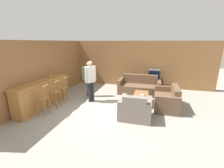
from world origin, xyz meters
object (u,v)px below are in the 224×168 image
object	(u,v)px
bar_chair_mid	(55,94)
book_on_table	(142,95)
armchair_near	(135,109)
person_by_window	(89,77)
loveseat_right	(167,100)
tv	(154,75)
coffee_table	(141,95)
bar_chair_near	(43,100)
person_by_counter	(91,79)
bottle	(50,75)
tv_unit	(153,84)
couch_far	(139,87)
bar_chair_far	(64,89)

from	to	relation	value
bar_chair_mid	book_on_table	world-z (taller)	bar_chair_mid
armchair_near	person_by_window	world-z (taller)	person_by_window
loveseat_right	tv	world-z (taller)	tv
bar_chair_mid	coffee_table	bearing A→B (deg)	21.40
bar_chair_near	book_on_table	distance (m)	3.76
person_by_counter	book_on_table	bearing A→B (deg)	3.62
bar_chair_near	person_by_window	distance (m)	2.38
bar_chair_near	bottle	distance (m)	1.44
armchair_near	book_on_table	distance (m)	1.18
armchair_near	book_on_table	xyz separation A→B (m)	(0.15, 1.17, 0.13)
coffee_table	person_by_counter	world-z (taller)	person_by_counter
tv	bottle	bearing A→B (deg)	-145.28
bar_chair_near	bar_chair_mid	xyz separation A→B (m)	(0.00, 0.67, 0.00)
loveseat_right	person_by_window	size ratio (longest dim) A/B	0.91
bottle	person_by_counter	bearing A→B (deg)	14.83
bar_chair_mid	person_by_window	world-z (taller)	person_by_window
bottle	tv	bearing A→B (deg)	34.72
loveseat_right	coffee_table	world-z (taller)	loveseat_right
book_on_table	person_by_counter	size ratio (longest dim) A/B	0.10
tv_unit	book_on_table	xyz separation A→B (m)	(-0.43, -2.40, 0.18)
book_on_table	person_by_window	size ratio (longest dim) A/B	0.11
couch_far	loveseat_right	xyz separation A→B (m)	(1.23, -1.44, -0.00)
coffee_table	person_by_window	xyz separation A→B (m)	(-2.47, 0.28, 0.55)
bar_chair_mid	bottle	xyz separation A→B (m)	(-0.54, 0.52, 0.60)
person_by_window	person_by_counter	world-z (taller)	person_by_counter
bar_chair_mid	loveseat_right	size ratio (longest dim) A/B	0.74
loveseat_right	bottle	bearing A→B (deg)	-172.56
bottle	book_on_table	bearing A→B (deg)	8.55
bar_chair_near	bar_chair_far	world-z (taller)	same
bar_chair_mid	tv	size ratio (longest dim) A/B	1.77
bar_chair_mid	person_by_counter	world-z (taller)	person_by_counter
bar_chair_far	tv	size ratio (longest dim) A/B	1.77
armchair_near	tv	distance (m)	3.64
bottle	book_on_table	xyz separation A→B (m)	(3.85, 0.58, -0.73)
tv	bar_chair_near	bearing A→B (deg)	-131.97
bar_chair_far	coffee_table	xyz separation A→B (m)	(3.25, 0.66, -0.21)
tv	person_by_window	world-z (taller)	person_by_window
bar_chair_mid	person_by_window	size ratio (longest dim) A/B	0.68
book_on_table	bar_chair_far	bearing A→B (deg)	-171.57
bar_chair_far	couch_far	size ratio (longest dim) A/B	0.54
coffee_table	loveseat_right	bearing A→B (deg)	-6.65
bar_chair_far	book_on_table	world-z (taller)	bar_chair_far
person_by_window	bar_chair_near	bearing A→B (deg)	-109.44
coffee_table	bottle	world-z (taller)	bottle
bottle	person_by_counter	distance (m)	1.73
armchair_near	tv_unit	bearing A→B (deg)	80.73
coffee_table	tv_unit	world-z (taller)	tv_unit
bar_chair_mid	book_on_table	distance (m)	3.49
bottle	person_by_window	size ratio (longest dim) A/B	0.16
armchair_near	person_by_window	xyz separation A→B (m)	(-2.38, 1.62, 0.60)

